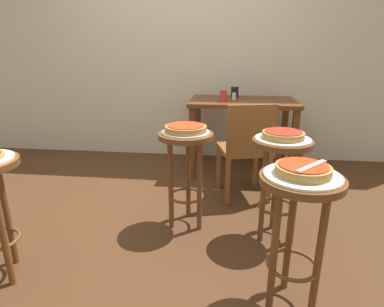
% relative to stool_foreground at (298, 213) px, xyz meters
% --- Properties ---
extents(ground_plane, '(6.00, 6.00, 0.00)m').
position_rel_stool_foreground_xyz_m(ground_plane, '(-0.87, 0.77, -0.52)').
color(ground_plane, '#4C2D19').
extents(back_wall, '(6.00, 0.10, 3.00)m').
position_rel_stool_foreground_xyz_m(back_wall, '(-0.87, 2.42, 0.98)').
color(back_wall, beige).
rests_on(back_wall, ground_plane).
extents(stool_foreground, '(0.38, 0.38, 0.71)m').
position_rel_stool_foreground_xyz_m(stool_foreground, '(0.00, 0.00, 0.00)').
color(stool_foreground, brown).
rests_on(stool_foreground, ground_plane).
extents(serving_plate_foreground, '(0.35, 0.35, 0.01)m').
position_rel_stool_foreground_xyz_m(serving_plate_foreground, '(-0.00, 0.00, 0.19)').
color(serving_plate_foreground, white).
rests_on(serving_plate_foreground, stool_foreground).
extents(pizza_foreground, '(0.25, 0.25, 0.05)m').
position_rel_stool_foreground_xyz_m(pizza_foreground, '(-0.00, 0.00, 0.22)').
color(pizza_foreground, '#B78442').
rests_on(pizza_foreground, serving_plate_foreground).
extents(stool_leftside, '(0.38, 0.38, 0.71)m').
position_rel_stool_foreground_xyz_m(stool_leftside, '(0.01, 0.62, 0.00)').
color(stool_leftside, brown).
rests_on(stool_leftside, ground_plane).
extents(serving_plate_leftside, '(0.35, 0.35, 0.01)m').
position_rel_stool_foreground_xyz_m(serving_plate_leftside, '(0.01, 0.62, 0.19)').
color(serving_plate_leftside, white).
rests_on(serving_plate_leftside, stool_leftside).
extents(pizza_leftside, '(0.26, 0.26, 0.05)m').
position_rel_stool_foreground_xyz_m(pizza_leftside, '(0.01, 0.62, 0.22)').
color(pizza_leftside, '#B78442').
rests_on(pizza_leftside, serving_plate_leftside).
extents(stool_rear, '(0.38, 0.38, 0.71)m').
position_rel_stool_foreground_xyz_m(stool_rear, '(-0.63, 0.72, 0.00)').
color(stool_rear, brown).
rests_on(stool_rear, ground_plane).
extents(serving_plate_rear, '(0.33, 0.33, 0.01)m').
position_rel_stool_foreground_xyz_m(serving_plate_rear, '(-0.63, 0.72, 0.19)').
color(serving_plate_rear, silver).
rests_on(serving_plate_rear, stool_rear).
extents(pizza_rear, '(0.29, 0.29, 0.05)m').
position_rel_stool_foreground_xyz_m(pizza_rear, '(-0.63, 0.72, 0.22)').
color(pizza_rear, '#B78442').
rests_on(pizza_rear, serving_plate_rear).
extents(dining_table, '(1.08, 0.68, 0.77)m').
position_rel_stool_foreground_xyz_m(dining_table, '(-0.20, 1.92, 0.12)').
color(dining_table, '#5B3319').
rests_on(dining_table, ground_plane).
extents(cup_near_edge, '(0.07, 0.07, 0.12)m').
position_rel_stool_foreground_xyz_m(cup_near_edge, '(-0.40, 1.78, 0.30)').
color(cup_near_edge, red).
rests_on(cup_near_edge, dining_table).
extents(cup_far_edge, '(0.08, 0.08, 0.11)m').
position_rel_stool_foreground_xyz_m(cup_far_edge, '(-0.29, 2.11, 0.30)').
color(cup_far_edge, black).
rests_on(cup_far_edge, dining_table).
extents(condiment_shaker, '(0.04, 0.04, 0.07)m').
position_rel_stool_foreground_xyz_m(condiment_shaker, '(-0.29, 1.91, 0.28)').
color(condiment_shaker, white).
rests_on(condiment_shaker, dining_table).
extents(wooden_chair, '(0.49, 0.49, 0.85)m').
position_rel_stool_foreground_xyz_m(wooden_chair, '(-0.18, 1.22, -0.05)').
color(wooden_chair, brown).
rests_on(wooden_chair, ground_plane).
extents(pizza_server_knife, '(0.17, 0.18, 0.01)m').
position_rel_stool_foreground_xyz_m(pizza_server_knife, '(0.03, -0.02, 0.25)').
color(pizza_server_knife, silver).
rests_on(pizza_server_knife, pizza_foreground).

